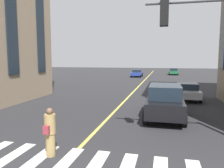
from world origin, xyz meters
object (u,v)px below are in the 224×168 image
(car_black_parked_b, at_px, (165,101))
(car_silver_oncoming, at_px, (187,91))
(car_green_mid, at_px, (174,71))
(pedestrian_near, at_px, (50,132))
(car_blue_far, at_px, (137,73))

(car_black_parked_b, height_order, car_silver_oncoming, car_black_parked_b)
(car_green_mid, xyz_separation_m, pedestrian_near, (-41.91, 5.61, 0.15))
(car_black_parked_b, distance_m, pedestrian_near, 7.16)
(car_blue_far, distance_m, pedestrian_near, 34.91)
(car_blue_far, height_order, car_silver_oncoming, same)
(car_blue_far, bearing_deg, car_black_parked_b, -169.92)
(car_blue_far, relative_size, pedestrian_near, 2.60)
(car_blue_far, height_order, pedestrian_near, pedestrian_near)
(car_silver_oncoming, xyz_separation_m, pedestrian_near, (-12.48, 5.61, 0.14))
(car_silver_oncoming, height_order, pedestrian_near, pedestrian_near)
(car_silver_oncoming, relative_size, pedestrian_near, 2.60)
(car_black_parked_b, bearing_deg, car_blue_far, 10.08)
(car_black_parked_b, relative_size, car_blue_far, 1.07)
(car_silver_oncoming, bearing_deg, car_black_parked_b, 164.38)
(car_black_parked_b, xyz_separation_m, pedestrian_near, (-6.05, 3.81, -0.12))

